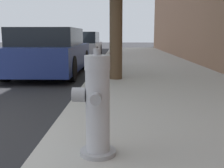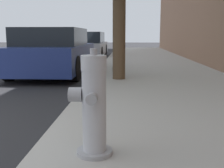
% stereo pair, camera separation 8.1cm
% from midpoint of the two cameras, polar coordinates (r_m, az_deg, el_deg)
% --- Properties ---
extents(fire_hydrant, '(0.36, 0.37, 0.88)m').
position_cam_midpoint_polar(fire_hydrant, '(2.29, -2.78, -4.63)').
color(fire_hydrant, '#97979C').
rests_on(fire_hydrant, sidewalk_slab).
extents(parked_car_near, '(1.85, 4.06, 1.32)m').
position_cam_midpoint_polar(parked_car_near, '(8.25, -11.48, 6.36)').
color(parked_car_near, navy).
rests_on(parked_car_near, ground_plane).
extents(parked_car_mid, '(1.71, 4.36, 1.27)m').
position_cam_midpoint_polar(parked_car_mid, '(14.08, -4.86, 7.82)').
color(parked_car_mid, '#B7B7BC').
rests_on(parked_car_mid, ground_plane).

